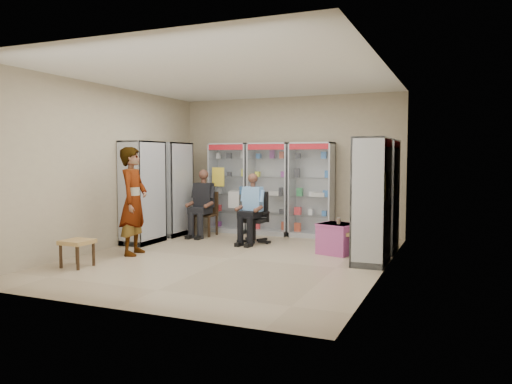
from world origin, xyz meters
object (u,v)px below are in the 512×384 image
at_px(seated_shopkeeper, 253,211).
at_px(woven_stool_a, 357,244).
at_px(standing_man, 133,201).
at_px(cabinet_left_far, 173,189).
at_px(office_chair, 254,217).
at_px(pink_trunk, 337,239).
at_px(wooden_chair, 205,214).
at_px(cabinet_back_right, 312,190).
at_px(cabinet_back_left, 230,188).
at_px(cabinet_left_near, 143,192).
at_px(woven_stool_b, 77,253).
at_px(cabinet_back_mid, 270,189).
at_px(cabinet_right_far, 382,196).
at_px(cabinet_right_near, 372,201).

height_order(seated_shopkeeper, woven_stool_a, seated_shopkeeper).
bearing_deg(standing_man, cabinet_left_far, 0.79).
bearing_deg(standing_man, woven_stool_a, -82.64).
xyz_separation_m(office_chair, pink_trunk, (1.76, -0.46, -0.24)).
bearing_deg(wooden_chair, cabinet_back_right, 18.75).
relative_size(cabinet_left_far, standing_man, 1.07).
xyz_separation_m(cabinet_left_far, pink_trunk, (3.77, -0.71, -0.73)).
xyz_separation_m(cabinet_back_left, cabinet_left_near, (-0.93, -2.03, 0.00)).
height_order(cabinet_left_far, seated_shopkeeper, cabinet_left_far).
bearing_deg(cabinet_back_left, woven_stool_b, -98.11).
distance_m(cabinet_left_near, wooden_chair, 1.56).
bearing_deg(seated_shopkeeper, woven_stool_b, -115.56).
height_order(cabinet_left_far, woven_stool_a, cabinet_left_far).
xyz_separation_m(cabinet_back_left, cabinet_back_mid, (0.95, 0.00, 0.00)).
xyz_separation_m(cabinet_back_mid, pink_trunk, (1.89, -1.64, -0.73)).
bearing_deg(pink_trunk, cabinet_right_far, 36.80).
height_order(cabinet_left_far, wooden_chair, cabinet_left_far).
height_order(cabinet_back_mid, office_chair, cabinet_back_mid).
height_order(cabinet_back_right, cabinet_right_near, same).
distance_m(cabinet_right_far, wooden_chair, 3.84).
bearing_deg(cabinet_left_far, cabinet_back_right, 108.19).
height_order(woven_stool_b, standing_man, standing_man).
bearing_deg(wooden_chair, office_chair, -18.61).
bearing_deg(seated_shopkeeper, cabinet_right_near, -18.42).
xyz_separation_m(cabinet_back_mid, woven_stool_a, (2.25, -1.69, -0.79)).
height_order(cabinet_right_near, woven_stool_a, cabinet_right_near).
bearing_deg(cabinet_right_far, cabinet_left_far, 87.43).
distance_m(seated_shopkeeper, pink_trunk, 1.85).
bearing_deg(cabinet_left_far, cabinet_right_near, 73.75).
bearing_deg(cabinet_left_far, woven_stool_b, 5.74).
height_order(cabinet_left_near, seated_shopkeeper, cabinet_left_near).
distance_m(cabinet_right_near, seated_shopkeeper, 2.67).
xyz_separation_m(woven_stool_a, woven_stool_b, (-3.80, -2.52, 0.00)).
height_order(cabinet_back_mid, seated_shopkeeper, cabinet_back_mid).
bearing_deg(woven_stool_a, cabinet_back_left, 152.09).
relative_size(wooden_chair, pink_trunk, 1.70).
relative_size(cabinet_right_near, standing_man, 1.07).
bearing_deg(woven_stool_b, cabinet_back_left, 81.89).
bearing_deg(seated_shopkeeper, cabinet_left_far, 175.40).
relative_size(cabinet_back_mid, pink_trunk, 3.61).
bearing_deg(wooden_chair, cabinet_back_left, 71.10).
height_order(cabinet_back_left, office_chair, cabinet_back_left).
bearing_deg(cabinet_back_left, office_chair, -47.47).
distance_m(cabinet_back_right, cabinet_right_near, 2.76).
bearing_deg(office_chair, cabinet_right_near, -19.42).
relative_size(cabinet_left_far, office_chair, 1.98).
relative_size(cabinet_left_near, woven_stool_b, 4.76).
xyz_separation_m(cabinet_back_left, cabinet_right_far, (3.53, -1.13, 0.00)).
distance_m(cabinet_back_mid, cabinet_back_right, 0.95).
bearing_deg(cabinet_left_far, cabinet_right_far, 87.43).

